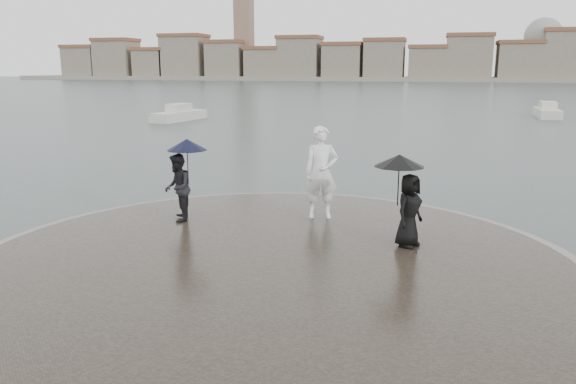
# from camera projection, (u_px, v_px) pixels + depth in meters

# --- Properties ---
(ground) EXTENTS (400.00, 400.00, 0.00)m
(ground) POSITION_uv_depth(u_px,v_px,m) (202.00, 364.00, 7.93)
(ground) COLOR #2B3835
(ground) RESTS_ON ground
(kerb_ring) EXTENTS (12.50, 12.50, 0.32)m
(kerb_ring) POSITION_uv_depth(u_px,v_px,m) (272.00, 269.00, 11.20)
(kerb_ring) COLOR gray
(kerb_ring) RESTS_ON ground
(quay_tip) EXTENTS (11.90, 11.90, 0.36)m
(quay_tip) POSITION_uv_depth(u_px,v_px,m) (272.00, 268.00, 11.20)
(quay_tip) COLOR #2D261E
(quay_tip) RESTS_ON ground
(statue) EXTENTS (0.97, 0.78, 2.32)m
(statue) POSITION_uv_depth(u_px,v_px,m) (321.00, 173.00, 14.00)
(statue) COLOR white
(statue) RESTS_ON quay_tip
(visitor_left) EXTENTS (1.19, 1.09, 2.04)m
(visitor_left) POSITION_uv_depth(u_px,v_px,m) (180.00, 177.00, 13.71)
(visitor_left) COLOR black
(visitor_left) RESTS_ON quay_tip
(visitor_right) EXTENTS (1.18, 1.09, 1.95)m
(visitor_right) POSITION_uv_depth(u_px,v_px,m) (406.00, 194.00, 11.79)
(visitor_right) COLOR black
(visitor_right) RESTS_ON quay_tip
(far_skyline) EXTENTS (260.00, 20.00, 37.00)m
(far_skyline) POSITION_uv_depth(u_px,v_px,m) (405.00, 61.00, 159.98)
(far_skyline) COLOR gray
(far_skyline) RESTS_ON ground
(boats) EXTENTS (39.63, 16.00, 1.50)m
(boats) POSITION_uv_depth(u_px,v_px,m) (462.00, 116.00, 42.84)
(boats) COLOR beige
(boats) RESTS_ON ground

